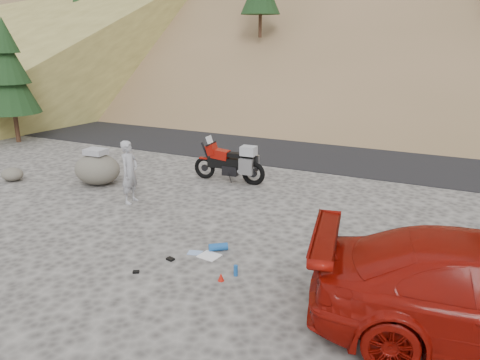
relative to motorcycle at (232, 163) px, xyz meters
name	(u,v)px	position (x,y,z in m)	size (l,w,h in m)	color
ground	(182,221)	(0.32, -3.39, -0.60)	(140.00, 140.00, 0.00)	#43403D
road	(300,146)	(0.32, 5.61, -0.60)	(120.00, 7.00, 0.05)	black
conifer_verge	(9,72)	(-10.68, 1.11, 2.29)	(2.20, 2.20, 5.04)	#341F12
motorcycle	(232,163)	(0.00, 0.00, 0.00)	(2.37, 0.75, 1.41)	black
man	(132,202)	(-1.65, -2.81, -0.60)	(0.62, 0.41, 1.71)	#9C9CA2
boulder	(97,169)	(-3.59, -1.94, -0.12)	(1.60, 1.43, 1.11)	#534F47
small_rock	(12,174)	(-6.23, -2.84, -0.40)	(0.87, 0.84, 0.41)	#534F47
gear_white_cloth	(209,256)	(1.84, -4.74, -0.59)	(0.41, 0.36, 0.01)	white
gear_blue_mat	(218,247)	(1.88, -4.42, -0.52)	(0.16, 0.16, 0.40)	#19519A
gear_bottle	(236,271)	(2.69, -5.23, -0.49)	(0.08, 0.08, 0.21)	#19519A
gear_funnel	(221,277)	(2.53, -5.52, -0.52)	(0.12, 0.12, 0.16)	#B7160C
gear_glove_a	(170,259)	(1.21, -5.23, -0.58)	(0.15, 0.11, 0.04)	black
gear_glove_b	(136,272)	(0.91, -5.96, -0.58)	(0.12, 0.09, 0.04)	black
gear_blue_cloth	(195,253)	(1.50, -4.74, -0.59)	(0.29, 0.22, 0.01)	#88A5D2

